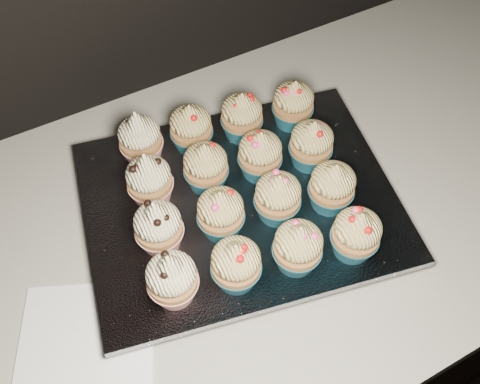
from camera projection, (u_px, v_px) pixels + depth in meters
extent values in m
cube|color=black|center=(205.00, 348.00, 1.14)|extent=(2.40, 0.60, 0.86)
cube|color=beige|center=(188.00, 241.00, 0.77)|extent=(2.44, 0.64, 0.04)
cube|color=white|center=(86.00, 345.00, 0.66)|extent=(0.22, 0.22, 0.00)
cube|color=black|center=(240.00, 208.00, 0.77)|extent=(0.45, 0.38, 0.02)
cube|color=silver|center=(240.00, 201.00, 0.75)|extent=(0.49, 0.41, 0.01)
cone|color=#AF1F18|center=(174.00, 287.00, 0.65)|extent=(0.06, 0.06, 0.03)
ellipsoid|color=#FEEDB2|center=(171.00, 273.00, 0.62)|extent=(0.06, 0.06, 0.04)
cone|color=#FEEDB2|center=(168.00, 262.00, 0.60)|extent=(0.03, 0.03, 0.03)
cone|color=#16566A|center=(236.00, 273.00, 0.67)|extent=(0.06, 0.06, 0.03)
ellipsoid|color=#DBC16F|center=(236.00, 258.00, 0.63)|extent=(0.06, 0.06, 0.04)
cone|color=#DBC16F|center=(236.00, 249.00, 0.62)|extent=(0.03, 0.03, 0.02)
cone|color=#16566A|center=(296.00, 256.00, 0.68)|extent=(0.06, 0.06, 0.03)
ellipsoid|color=#DBC16F|center=(299.00, 241.00, 0.65)|extent=(0.06, 0.06, 0.04)
cone|color=#DBC16F|center=(301.00, 231.00, 0.63)|extent=(0.03, 0.03, 0.02)
cone|color=#16566A|center=(353.00, 243.00, 0.69)|extent=(0.06, 0.06, 0.03)
ellipsoid|color=#DBC16F|center=(358.00, 228.00, 0.66)|extent=(0.06, 0.06, 0.04)
cone|color=#DBC16F|center=(362.00, 218.00, 0.64)|extent=(0.03, 0.03, 0.02)
cone|color=#AF1F18|center=(161.00, 237.00, 0.70)|extent=(0.06, 0.06, 0.03)
ellipsoid|color=#FEEDB2|center=(157.00, 221.00, 0.66)|extent=(0.06, 0.06, 0.04)
cone|color=#FEEDB2|center=(154.00, 208.00, 0.64)|extent=(0.03, 0.03, 0.03)
cone|color=#16566A|center=(221.00, 222.00, 0.71)|extent=(0.06, 0.06, 0.03)
ellipsoid|color=#DBC16F|center=(220.00, 206.00, 0.68)|extent=(0.06, 0.06, 0.04)
cone|color=#DBC16F|center=(220.00, 196.00, 0.66)|extent=(0.03, 0.03, 0.02)
cone|color=#16566A|center=(277.00, 207.00, 0.72)|extent=(0.06, 0.06, 0.03)
ellipsoid|color=#DBC16F|center=(278.00, 190.00, 0.69)|extent=(0.06, 0.06, 0.04)
cone|color=#DBC16F|center=(279.00, 180.00, 0.67)|extent=(0.03, 0.03, 0.02)
cone|color=#16566A|center=(330.00, 196.00, 0.73)|extent=(0.06, 0.06, 0.03)
ellipsoid|color=#DBC16F|center=(334.00, 180.00, 0.70)|extent=(0.06, 0.06, 0.04)
cone|color=#DBC16F|center=(336.00, 169.00, 0.68)|extent=(0.03, 0.03, 0.02)
cone|color=#AF1F18|center=(152.00, 190.00, 0.74)|extent=(0.06, 0.06, 0.03)
ellipsoid|color=#FEEDB2|center=(148.00, 174.00, 0.71)|extent=(0.06, 0.06, 0.04)
cone|color=#FEEDB2|center=(145.00, 160.00, 0.69)|extent=(0.03, 0.03, 0.03)
cone|color=#16566A|center=(207.00, 177.00, 0.75)|extent=(0.06, 0.06, 0.03)
ellipsoid|color=#DBC16F|center=(205.00, 160.00, 0.72)|extent=(0.06, 0.06, 0.04)
cone|color=#DBC16F|center=(204.00, 149.00, 0.70)|extent=(0.03, 0.03, 0.02)
cone|color=#16566A|center=(260.00, 165.00, 0.77)|extent=(0.06, 0.06, 0.03)
ellipsoid|color=#DBC16F|center=(260.00, 148.00, 0.73)|extent=(0.06, 0.06, 0.04)
cone|color=#DBC16F|center=(261.00, 136.00, 0.72)|extent=(0.03, 0.03, 0.02)
cone|color=#16566A|center=(310.00, 155.00, 0.78)|extent=(0.06, 0.06, 0.03)
ellipsoid|color=#DBC16F|center=(312.00, 137.00, 0.75)|extent=(0.06, 0.06, 0.04)
cone|color=#DBC16F|center=(314.00, 126.00, 0.73)|extent=(0.03, 0.03, 0.02)
cone|color=#AF1F18|center=(143.00, 150.00, 0.78)|extent=(0.06, 0.06, 0.03)
ellipsoid|color=#FEEDB2|center=(139.00, 132.00, 0.75)|extent=(0.06, 0.06, 0.04)
cone|color=#FEEDB2|center=(136.00, 119.00, 0.73)|extent=(0.03, 0.03, 0.03)
cone|color=#16566A|center=(192.00, 139.00, 0.79)|extent=(0.06, 0.06, 0.03)
ellipsoid|color=#DBC16F|center=(190.00, 121.00, 0.76)|extent=(0.06, 0.06, 0.04)
cone|color=#DBC16F|center=(189.00, 110.00, 0.74)|extent=(0.03, 0.03, 0.02)
cone|color=#16566A|center=(242.00, 127.00, 0.81)|extent=(0.06, 0.06, 0.03)
ellipsoid|color=#DBC16F|center=(242.00, 109.00, 0.78)|extent=(0.06, 0.06, 0.04)
cone|color=#DBC16F|center=(242.00, 98.00, 0.76)|extent=(0.03, 0.03, 0.02)
cone|color=#16566A|center=(292.00, 115.00, 0.82)|extent=(0.06, 0.06, 0.03)
ellipsoid|color=#DBC16F|center=(294.00, 97.00, 0.79)|extent=(0.06, 0.06, 0.04)
cone|color=#DBC16F|center=(295.00, 85.00, 0.77)|extent=(0.03, 0.03, 0.02)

